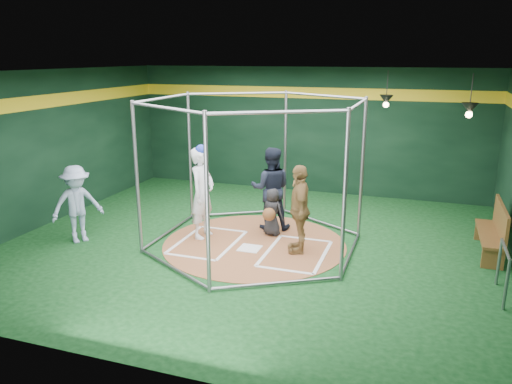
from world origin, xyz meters
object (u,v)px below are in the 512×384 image
(batter_figure, at_px, (202,192))
(umpire, at_px, (271,189))
(visitor_leopard, at_px, (299,209))
(dugout_bench, at_px, (495,229))

(batter_figure, distance_m, umpire, 1.56)
(visitor_leopard, distance_m, dugout_bench, 3.85)
(batter_figure, xyz_separation_m, umpire, (1.22, 0.98, -0.07))
(visitor_leopard, relative_size, umpire, 0.95)
(visitor_leopard, bearing_deg, umpire, -157.84)
(batter_figure, relative_size, umpire, 1.09)
(umpire, distance_m, dugout_bench, 4.62)
(batter_figure, distance_m, visitor_leopard, 2.16)
(visitor_leopard, distance_m, umpire, 1.47)
(batter_figure, distance_m, dugout_bench, 5.91)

